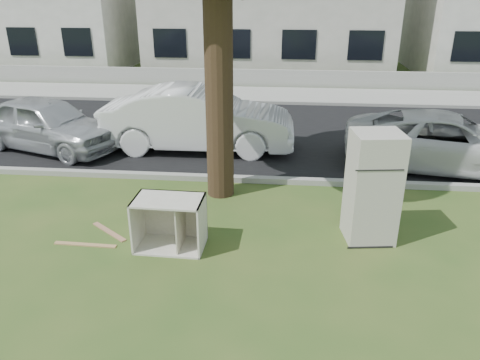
# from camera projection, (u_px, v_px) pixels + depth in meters

# --- Properties ---
(ground) EXTENTS (120.00, 120.00, 0.00)m
(ground) POSITION_uv_depth(u_px,v_px,m) (230.00, 238.00, 7.95)
(ground) COLOR #2F4F1C
(road) EXTENTS (120.00, 7.00, 0.01)m
(road) POSITION_uv_depth(u_px,v_px,m) (254.00, 133.00, 13.45)
(road) COLOR black
(road) RESTS_ON ground
(kerb_near) EXTENTS (120.00, 0.18, 0.12)m
(kerb_near) POSITION_uv_depth(u_px,v_px,m) (243.00, 182.00, 10.20)
(kerb_near) COLOR gray
(kerb_near) RESTS_ON ground
(kerb_far) EXTENTS (120.00, 0.18, 0.12)m
(kerb_far) POSITION_uv_depth(u_px,v_px,m) (260.00, 104.00, 16.70)
(kerb_far) COLOR gray
(kerb_far) RESTS_ON ground
(sidewalk) EXTENTS (120.00, 2.80, 0.01)m
(sidewalk) POSITION_uv_depth(u_px,v_px,m) (262.00, 95.00, 18.03)
(sidewalk) COLOR gray
(sidewalk) RESTS_ON ground
(low_wall) EXTENTS (120.00, 0.15, 0.70)m
(low_wall) POSITION_uv_depth(u_px,v_px,m) (264.00, 78.00, 19.36)
(low_wall) COLOR gray
(low_wall) RESTS_ON ground
(fridge) EXTENTS (0.85, 0.81, 1.86)m
(fridge) POSITION_uv_depth(u_px,v_px,m) (373.00, 187.00, 7.61)
(fridge) COLOR beige
(fridge) RESTS_ON ground
(cabinet) EXTENTS (1.12, 0.72, 0.86)m
(cabinet) POSITION_uv_depth(u_px,v_px,m) (170.00, 223.00, 7.53)
(cabinet) COLOR beige
(cabinet) RESTS_ON ground
(plank_a) EXTENTS (1.06, 0.12, 0.02)m
(plank_a) POSITION_uv_depth(u_px,v_px,m) (85.00, 245.00, 7.73)
(plank_a) COLOR #AC8453
(plank_a) RESTS_ON ground
(plank_b) EXTENTS (0.78, 0.64, 0.02)m
(plank_b) POSITION_uv_depth(u_px,v_px,m) (109.00, 232.00, 8.12)
(plank_b) COLOR #A47255
(plank_b) RESTS_ON ground
(plank_c) EXTENTS (0.12, 0.76, 0.02)m
(plank_c) POSITION_uv_depth(u_px,v_px,m) (142.00, 227.00, 8.26)
(plank_c) COLOR tan
(plank_c) RESTS_ON ground
(car_center) EXTENTS (4.86, 1.74, 1.60)m
(car_center) POSITION_uv_depth(u_px,v_px,m) (198.00, 119.00, 11.90)
(car_center) COLOR silver
(car_center) RESTS_ON ground
(car_right) EXTENTS (4.89, 2.83, 1.28)m
(car_right) POSITION_uv_depth(u_px,v_px,m) (447.00, 141.00, 10.73)
(car_right) COLOR silver
(car_right) RESTS_ON ground
(car_left) EXTENTS (4.30, 2.84, 1.36)m
(car_left) POSITION_uv_depth(u_px,v_px,m) (47.00, 124.00, 11.94)
(car_left) COLOR #A8ABAF
(car_left) RESTS_ON ground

